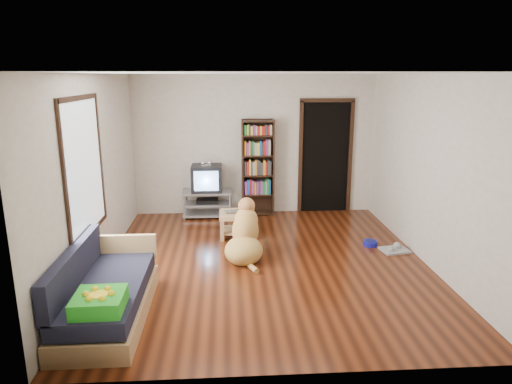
{
  "coord_description": "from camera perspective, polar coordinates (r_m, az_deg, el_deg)",
  "views": [
    {
      "loc": [
        -0.53,
        -5.99,
        2.57
      ],
      "look_at": [
        -0.1,
        0.53,
        0.9
      ],
      "focal_mm": 32.0,
      "sensor_mm": 36.0,
      "label": 1
    }
  ],
  "objects": [
    {
      "name": "wall_front",
      "position": [
        3.75,
        4.6,
        -5.52
      ],
      "size": [
        4.5,
        0.0,
        4.5
      ],
      "primitive_type": "plane",
      "rotation": [
        -1.57,
        0.0,
        0.0
      ],
      "color": "beige",
      "rests_on": "ground"
    },
    {
      "name": "dog",
      "position": [
        6.59,
        -1.39,
        -5.63
      ],
      "size": [
        0.63,
        1.08,
        0.87
      ],
      "color": "tan",
      "rests_on": "ground"
    },
    {
      "name": "dog_bowl",
      "position": [
        7.36,
        14.08,
        -6.22
      ],
      "size": [
        0.22,
        0.22,
        0.08
      ],
      "primitive_type": "cylinder",
      "color": "#16169B",
      "rests_on": "ground"
    },
    {
      "name": "wall_right",
      "position": [
        6.72,
        20.77,
        2.51
      ],
      "size": [
        0.0,
        5.0,
        5.0
      ],
      "primitive_type": "plane",
      "rotation": [
        1.57,
        0.0,
        -1.57
      ],
      "color": "beige",
      "rests_on": "ground"
    },
    {
      "name": "tv_stand",
      "position": [
        8.56,
        -6.09,
        -1.33
      ],
      "size": [
        0.9,
        0.45,
        0.5
      ],
      "color": "#99999E",
      "rests_on": "ground"
    },
    {
      "name": "wall_back",
      "position": [
        8.6,
        -0.18,
        5.85
      ],
      "size": [
        4.5,
        0.0,
        4.5
      ],
      "primitive_type": "plane",
      "rotation": [
        1.57,
        0.0,
        0.0
      ],
      "color": "beige",
      "rests_on": "ground"
    },
    {
      "name": "grey_rag",
      "position": [
        7.25,
        16.94,
        -6.96
      ],
      "size": [
        0.45,
        0.38,
        0.03
      ],
      "primitive_type": "cube",
      "rotation": [
        0.0,
        0.0,
        0.17
      ],
      "color": "#A6A6A6",
      "rests_on": "ground"
    },
    {
      "name": "laptop",
      "position": [
        7.43,
        -2.47,
        -2.55
      ],
      "size": [
        0.41,
        0.32,
        0.03
      ],
      "primitive_type": "imported",
      "rotation": [
        0.0,
        0.0,
        0.26
      ],
      "color": "silver",
      "rests_on": "coffee_table"
    },
    {
      "name": "doorway",
      "position": [
        8.79,
        8.67,
        4.68
      ],
      "size": [
        1.03,
        0.05,
        2.19
      ],
      "color": "black",
      "rests_on": "wall_back"
    },
    {
      "name": "sofa",
      "position": [
        5.33,
        -18.41,
        -12.15
      ],
      "size": [
        0.8,
        1.8,
        0.8
      ],
      "color": "tan",
      "rests_on": "ground"
    },
    {
      "name": "ground",
      "position": [
        6.54,
        1.21,
        -8.81
      ],
      "size": [
        5.0,
        5.0,
        0.0
      ],
      "primitive_type": "plane",
      "color": "#5B250F",
      "rests_on": "ground"
    },
    {
      "name": "coffee_table",
      "position": [
        7.49,
        -2.46,
        -3.46
      ],
      "size": [
        0.55,
        0.55,
        0.4
      ],
      "color": "tan",
      "rests_on": "ground"
    },
    {
      "name": "ceiling",
      "position": [
        6.01,
        1.34,
        14.62
      ],
      "size": [
        5.0,
        5.0,
        0.0
      ],
      "primitive_type": "plane",
      "rotation": [
        3.14,
        0.0,
        0.0
      ],
      "color": "white",
      "rests_on": "ground"
    },
    {
      "name": "wall_left",
      "position": [
        6.36,
        -19.39,
        2.0
      ],
      "size": [
        0.0,
        5.0,
        5.0
      ],
      "primitive_type": "plane",
      "rotation": [
        1.57,
        0.0,
        1.57
      ],
      "color": "beige",
      "rests_on": "ground"
    },
    {
      "name": "window",
      "position": [
        5.84,
        -20.67,
        2.86
      ],
      "size": [
        0.03,
        1.46,
        1.7
      ],
      "color": "white",
      "rests_on": "wall_left"
    },
    {
      "name": "bookshelf",
      "position": [
        8.5,
        0.23,
        3.7
      ],
      "size": [
        0.6,
        0.3,
        1.8
      ],
      "color": "black",
      "rests_on": "ground"
    },
    {
      "name": "crt_tv",
      "position": [
        8.47,
        -6.17,
        1.8
      ],
      "size": [
        0.55,
        0.52,
        0.58
      ],
      "color": "black",
      "rests_on": "tv_stand"
    },
    {
      "name": "green_cushion",
      "position": [
        4.67,
        -18.99,
        -12.87
      ],
      "size": [
        0.47,
        0.47,
        0.15
      ],
      "primitive_type": "cube",
      "rotation": [
        0.0,
        0.0,
        0.02
      ],
      "color": "green",
      "rests_on": "sofa"
    }
  ]
}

